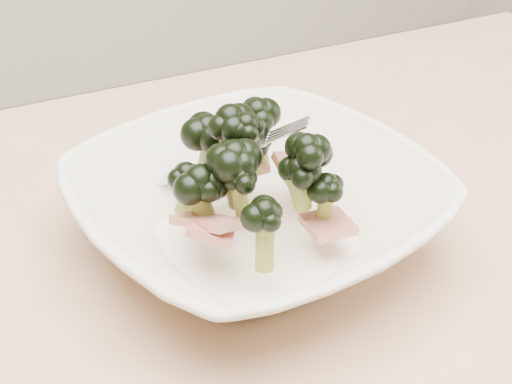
# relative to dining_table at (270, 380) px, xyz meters

# --- Properties ---
(dining_table) EXTENTS (1.20, 0.80, 0.75)m
(dining_table) POSITION_rel_dining_table_xyz_m (0.00, 0.00, 0.00)
(dining_table) COLOR tan
(dining_table) RESTS_ON ground
(broccoli_dish) EXTENTS (0.33, 0.33, 0.12)m
(broccoli_dish) POSITION_rel_dining_table_xyz_m (0.02, 0.06, 0.14)
(broccoli_dish) COLOR silver
(broccoli_dish) RESTS_ON dining_table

